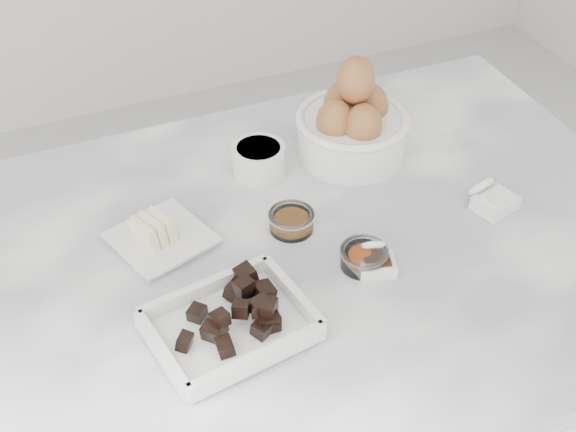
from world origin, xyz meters
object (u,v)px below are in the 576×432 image
at_px(chocolate_dish, 230,322).
at_px(butter_plate, 159,235).
at_px(vanilla_spoon, 376,260).
at_px(salt_spoon, 492,198).
at_px(sugar_ramekin, 259,159).
at_px(egg_bowl, 352,124).
at_px(honey_bowl, 291,221).
at_px(zest_bowl, 364,256).

height_order(chocolate_dish, butter_plate, same).
bearing_deg(vanilla_spoon, butter_plate, 148.42).
relative_size(butter_plate, salt_spoon, 1.89).
bearing_deg(chocolate_dish, butter_plate, 100.21).
relative_size(vanilla_spoon, salt_spoon, 0.85).
relative_size(sugar_ramekin, egg_bowl, 0.46).
bearing_deg(sugar_ramekin, salt_spoon, -35.77).
relative_size(sugar_ramekin, vanilla_spoon, 1.19).
bearing_deg(egg_bowl, honey_bowl, -139.95).
distance_m(sugar_ramekin, vanilla_spoon, 0.29).
relative_size(sugar_ramekin, honey_bowl, 1.24).
bearing_deg(zest_bowl, honey_bowl, 119.64).
relative_size(honey_bowl, salt_spoon, 0.82).
bearing_deg(butter_plate, egg_bowl, 15.33).
relative_size(sugar_ramekin, zest_bowl, 1.25).
height_order(honey_bowl, salt_spoon, salt_spoon).
distance_m(chocolate_dish, honey_bowl, 0.23).
bearing_deg(salt_spoon, egg_bowl, 123.35).
distance_m(butter_plate, sugar_ramekin, 0.23).
height_order(chocolate_dish, salt_spoon, chocolate_dish).
xyz_separation_m(sugar_ramekin, egg_bowl, (0.17, -0.01, 0.03)).
bearing_deg(sugar_ramekin, honey_bowl, -91.84).
height_order(butter_plate, sugar_ramekin, butter_plate).
distance_m(vanilla_spoon, salt_spoon, 0.24).
height_order(butter_plate, salt_spoon, butter_plate).
height_order(sugar_ramekin, vanilla_spoon, sugar_ramekin).
distance_m(egg_bowl, salt_spoon, 0.26).
bearing_deg(zest_bowl, egg_bowl, 67.74).
relative_size(egg_bowl, zest_bowl, 2.69).
distance_m(butter_plate, salt_spoon, 0.52).
relative_size(chocolate_dish, salt_spoon, 2.63).
height_order(honey_bowl, zest_bowl, same).
xyz_separation_m(butter_plate, honey_bowl, (0.19, -0.04, -0.00)).
relative_size(butter_plate, zest_bowl, 2.32).
distance_m(butter_plate, vanilla_spoon, 0.32).
bearing_deg(egg_bowl, salt_spoon, -56.65).
bearing_deg(chocolate_dish, sugar_ramekin, 62.91).
bearing_deg(egg_bowl, butter_plate, -164.67).
height_order(chocolate_dish, sugar_ramekin, chocolate_dish).
relative_size(chocolate_dish, zest_bowl, 3.23).
bearing_deg(chocolate_dish, vanilla_spoon, 9.80).
distance_m(egg_bowl, honey_bowl, 0.23).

